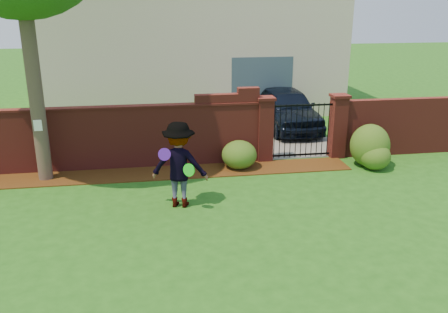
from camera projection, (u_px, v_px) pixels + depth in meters
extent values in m
cube|color=#215A16|center=(196.00, 228.00, 9.83)|extent=(80.00, 80.00, 0.01)
cube|color=#3C200A|center=(148.00, 174.00, 12.81)|extent=(11.10, 1.08, 0.03)
cube|color=maroon|center=(102.00, 139.00, 12.99)|extent=(8.70, 0.25, 1.70)
cube|color=maroon|center=(227.00, 99.00, 13.19)|extent=(1.80, 0.25, 0.30)
cube|color=maroon|center=(248.00, 90.00, 13.21)|extent=(0.60, 0.25, 0.16)
cube|color=maroon|center=(100.00, 108.00, 12.72)|extent=(8.70, 0.31, 0.06)
cube|color=maroon|center=(401.00, 126.00, 14.30)|extent=(4.00, 0.25, 1.70)
cube|color=maroon|center=(265.00, 131.00, 13.65)|extent=(0.42, 0.42, 1.80)
cube|color=maroon|center=(266.00, 98.00, 13.36)|extent=(0.50, 0.50, 0.08)
cube|color=maroon|center=(338.00, 128.00, 13.98)|extent=(0.42, 0.42, 1.80)
cube|color=maroon|center=(340.00, 96.00, 13.69)|extent=(0.50, 0.50, 0.08)
cylinder|color=black|center=(274.00, 132.00, 13.71)|extent=(0.02, 0.02, 1.60)
cylinder|color=black|center=(280.00, 132.00, 13.74)|extent=(0.02, 0.02, 1.60)
cylinder|color=black|center=(285.00, 131.00, 13.76)|extent=(0.02, 0.02, 1.60)
cylinder|color=black|center=(291.00, 131.00, 13.79)|extent=(0.02, 0.02, 1.60)
cylinder|color=black|center=(296.00, 131.00, 13.81)|extent=(0.02, 0.02, 1.60)
cylinder|color=black|center=(302.00, 131.00, 13.83)|extent=(0.02, 0.02, 1.60)
cylinder|color=black|center=(307.00, 130.00, 13.86)|extent=(0.02, 0.02, 1.60)
cylinder|color=black|center=(312.00, 130.00, 13.88)|extent=(0.02, 0.02, 1.60)
cylinder|color=black|center=(317.00, 130.00, 13.91)|extent=(0.02, 0.02, 1.60)
cylinder|color=black|center=(323.00, 130.00, 13.93)|extent=(0.02, 0.02, 1.60)
cylinder|color=black|center=(328.00, 130.00, 13.95)|extent=(0.02, 0.02, 1.60)
cube|color=black|center=(300.00, 155.00, 14.06)|extent=(1.78, 0.03, 0.05)
cube|color=black|center=(303.00, 105.00, 13.60)|extent=(1.78, 0.03, 0.05)
cube|color=slate|center=(267.00, 125.00, 17.85)|extent=(3.20, 8.00, 0.01)
cube|color=beige|center=(190.00, 36.00, 20.29)|extent=(12.00, 6.00, 6.00)
cube|color=#384C5B|center=(262.00, 88.00, 18.46)|extent=(2.40, 0.12, 2.40)
imported|color=black|center=(289.00, 110.00, 16.96)|extent=(1.81, 4.35, 1.47)
cylinder|color=#45342A|center=(29.00, 42.00, 11.38)|extent=(0.36, 0.36, 7.00)
cube|color=white|center=(38.00, 125.00, 11.83)|extent=(0.20, 0.01, 0.28)
ellipsoid|color=#295218|center=(239.00, 155.00, 13.15)|extent=(0.97, 0.97, 0.80)
ellipsoid|color=#295218|center=(370.00, 145.00, 13.30)|extent=(1.09, 1.09, 1.20)
ellipsoid|color=#295218|center=(375.00, 156.00, 13.10)|extent=(0.84, 0.84, 0.75)
imported|color=gray|center=(179.00, 165.00, 10.57)|extent=(1.42, 1.04, 1.96)
cylinder|color=#5A1CB1|center=(164.00, 154.00, 10.21)|extent=(0.28, 0.13, 0.27)
cylinder|color=#1AC51B|center=(189.00, 170.00, 10.27)|extent=(0.26, 0.23, 0.29)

